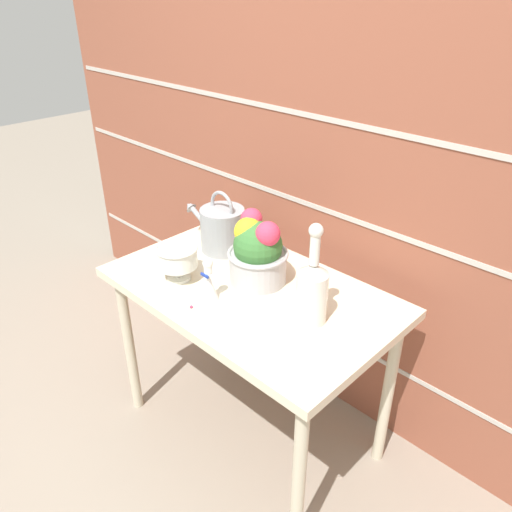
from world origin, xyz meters
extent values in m
plane|color=gray|center=(0.00, 0.00, 0.00)|extent=(12.00, 12.00, 0.00)
cube|color=brown|center=(0.00, 0.46, 1.10)|extent=(3.60, 0.08, 2.20)
cube|color=#B7B2A8|center=(0.00, 0.42, 0.34)|extent=(3.53, 0.00, 0.02)
cube|color=#B7B2A8|center=(0.00, 0.42, 0.92)|extent=(3.53, 0.00, 0.02)
cube|color=#B7B2A8|center=(0.00, 0.42, 1.28)|extent=(3.53, 0.00, 0.02)
cube|color=beige|center=(0.00, 0.00, 0.72)|extent=(1.07, 0.65, 0.04)
cylinder|color=beige|center=(-0.48, -0.26, 0.35)|extent=(0.04, 0.04, 0.70)
cylinder|color=beige|center=(0.48, -0.26, 0.35)|extent=(0.04, 0.04, 0.70)
cylinder|color=beige|center=(-0.48, 0.26, 0.35)|extent=(0.04, 0.04, 0.70)
cylinder|color=beige|center=(0.48, 0.26, 0.35)|extent=(0.04, 0.04, 0.70)
cylinder|color=#93999E|center=(-0.29, 0.13, 0.83)|extent=(0.18, 0.18, 0.18)
cylinder|color=#93999E|center=(-0.43, 0.13, 0.84)|extent=(0.14, 0.02, 0.09)
cone|color=#93999E|center=(-0.50, 0.13, 0.87)|extent=(0.05, 0.05, 0.06)
torus|color=#93999E|center=(-0.29, 0.13, 0.94)|extent=(0.13, 0.01, 0.13)
cylinder|color=silver|center=(-0.24, -0.14, 0.75)|extent=(0.09, 0.09, 0.01)
cylinder|color=silver|center=(-0.24, -0.14, 0.77)|extent=(0.03, 0.03, 0.05)
sphere|color=silver|center=(-0.24, -0.14, 0.78)|extent=(0.04, 0.04, 0.04)
cylinder|color=silver|center=(-0.24, -0.14, 0.83)|extent=(0.15, 0.15, 0.07)
torus|color=silver|center=(-0.24, -0.14, 0.87)|extent=(0.16, 0.16, 0.01)
cylinder|color=#ADADB2|center=(-0.01, 0.06, 0.80)|extent=(0.21, 0.21, 0.12)
torus|color=#ADADB2|center=(-0.01, 0.06, 0.86)|extent=(0.23, 0.23, 0.01)
sphere|color=#387033|center=(-0.01, 0.06, 0.89)|extent=(0.18, 0.18, 0.18)
sphere|color=yellow|center=(-0.05, 0.05, 0.94)|extent=(0.11, 0.11, 0.11)
sphere|color=#E03856|center=(-0.07, 0.08, 0.97)|extent=(0.08, 0.08, 0.08)
sphere|color=#E03856|center=(0.04, 0.05, 0.96)|extent=(0.09, 0.09, 0.09)
cylinder|color=silver|center=(0.28, 0.00, 0.83)|extent=(0.10, 0.10, 0.18)
cone|color=silver|center=(0.28, 0.00, 0.94)|extent=(0.10, 0.10, 0.04)
cylinder|color=silver|center=(0.28, 0.00, 1.01)|extent=(0.03, 0.03, 0.10)
sphere|color=silver|center=(0.28, 0.00, 1.07)|extent=(0.05, 0.05, 0.05)
cone|color=white|center=(-0.05, -0.15, 0.79)|extent=(0.07, 0.07, 0.11)
cylinder|color=white|center=(-0.05, -0.15, 0.87)|extent=(0.03, 0.03, 0.04)
sphere|color=white|center=(-0.05, -0.15, 0.89)|extent=(0.04, 0.04, 0.04)
cube|color=#193399|center=(-0.05, -0.17, 0.85)|extent=(0.04, 0.01, 0.01)
sphere|color=#E03856|center=(-0.05, -0.23, 0.74)|extent=(0.01, 0.01, 0.01)
camera|label=1|loc=(1.09, -1.09, 1.74)|focal=35.00mm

